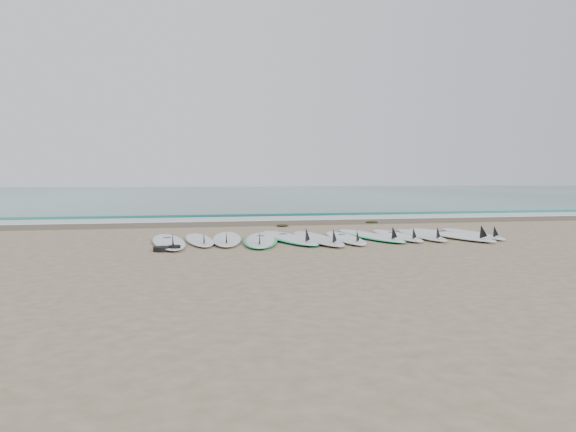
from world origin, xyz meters
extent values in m
plane|color=#9B8565|center=(0.00, 0.00, 0.00)|extent=(120.00, 120.00, 0.00)
cube|color=#226C65|center=(0.00, 32.50, 0.01)|extent=(120.00, 55.00, 0.03)
cube|color=brown|center=(0.00, 4.10, 0.01)|extent=(120.00, 1.80, 0.01)
cube|color=silver|center=(0.00, 5.50, 0.02)|extent=(120.00, 1.40, 0.04)
cube|color=#226C65|center=(0.00, 7.00, 0.05)|extent=(120.00, 1.00, 0.10)
ellipsoid|color=white|center=(-3.19, -0.17, 0.05)|extent=(0.79, 2.80, 0.09)
cone|color=black|center=(-3.11, -1.18, 0.21)|extent=(0.26, 0.31, 0.29)
cylinder|color=navy|center=(-3.21, 0.10, 0.09)|extent=(0.17, 0.17, 0.01)
ellipsoid|color=white|center=(-2.60, 0.08, 0.04)|extent=(0.62, 2.44, 0.08)
cone|color=black|center=(-2.56, -0.80, 0.18)|extent=(0.22, 0.27, 0.26)
ellipsoid|color=white|center=(-2.06, 0.10, 0.05)|extent=(0.83, 2.73, 0.09)
cone|color=black|center=(-2.16, -0.87, 0.20)|extent=(0.26, 0.31, 0.29)
ellipsoid|color=white|center=(-1.43, -0.19, 0.05)|extent=(1.02, 2.77, 0.09)
ellipsoid|color=#11CA6A|center=(-1.43, -0.19, 0.04)|extent=(1.12, 2.81, 0.06)
cone|color=black|center=(-1.60, -1.17, 0.21)|extent=(0.28, 0.32, 0.29)
cylinder|color=navy|center=(-1.39, 0.07, 0.09)|extent=(0.18, 0.18, 0.01)
ellipsoid|color=white|center=(-0.84, 0.05, 0.05)|extent=(0.98, 2.88, 0.09)
ellipsoid|color=#11CA6A|center=(-0.84, 0.05, 0.04)|extent=(1.08, 2.91, 0.07)
cone|color=black|center=(-0.70, -0.97, 0.21)|extent=(0.28, 0.33, 0.30)
cylinder|color=navy|center=(-0.88, 0.32, 0.10)|extent=(0.18, 0.18, 0.01)
ellipsoid|color=silver|center=(-0.31, -0.20, 0.05)|extent=(0.72, 2.86, 0.09)
cone|color=black|center=(-0.26, -1.23, 0.21)|extent=(0.25, 0.31, 0.30)
ellipsoid|color=white|center=(0.27, -0.20, 0.04)|extent=(0.66, 2.55, 0.08)
cone|color=black|center=(0.22, -1.12, 0.19)|extent=(0.23, 0.28, 0.27)
cylinder|color=navy|center=(0.29, 0.04, 0.09)|extent=(0.15, 0.15, 0.01)
ellipsoid|color=white|center=(0.90, 0.12, 0.05)|extent=(0.93, 2.75, 0.09)
ellipsoid|color=#11CA6A|center=(0.90, 0.12, 0.04)|extent=(1.03, 2.78, 0.06)
cone|color=black|center=(1.04, -0.86, 0.20)|extent=(0.27, 0.32, 0.29)
ellipsoid|color=white|center=(1.47, 0.05, 0.04)|extent=(0.57, 2.51, 0.08)
cone|color=black|center=(1.46, -0.86, 0.19)|extent=(0.22, 0.27, 0.27)
cylinder|color=navy|center=(1.48, 0.29, 0.08)|extent=(0.15, 0.15, 0.01)
ellipsoid|color=white|center=(2.02, 0.04, 0.04)|extent=(0.71, 2.54, 0.08)
cone|color=black|center=(1.95, -0.88, 0.19)|extent=(0.23, 0.28, 0.27)
ellipsoid|color=white|center=(2.59, -0.11, 0.05)|extent=(1.01, 2.92, 0.09)
cone|color=black|center=(2.74, -1.14, 0.22)|extent=(0.28, 0.34, 0.31)
cylinder|color=navy|center=(2.55, 0.17, 0.10)|extent=(0.19, 0.19, 0.01)
ellipsoid|color=white|center=(3.20, 0.04, 0.04)|extent=(0.53, 2.47, 0.08)
cone|color=black|center=(3.19, -0.86, 0.19)|extent=(0.21, 0.26, 0.26)
ellipsoid|color=black|center=(-0.36, 3.00, 0.03)|extent=(0.32, 0.25, 0.06)
ellipsoid|color=black|center=(2.21, 3.49, 0.03)|extent=(0.34, 0.27, 0.07)
cylinder|color=black|center=(-3.28, -1.21, 0.04)|extent=(0.32, 0.32, 0.08)
cylinder|color=black|center=(-3.08, -1.31, 0.08)|extent=(0.20, 0.20, 0.06)
camera|label=1|loc=(-3.12, -10.91, 1.26)|focal=35.00mm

